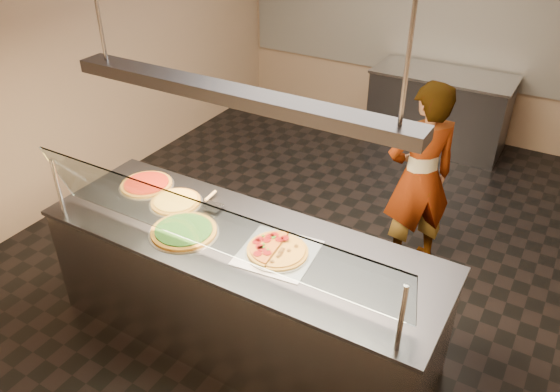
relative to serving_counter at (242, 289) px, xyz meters
The scene contains 17 objects.
ground 1.48m from the serving_counter, 96.09° to the left, with size 5.00×6.00×0.02m, color black.
wall_back 4.53m from the serving_counter, 91.94° to the left, with size 5.00×0.02×3.00m, color #9B7D64.
wall_left 3.18m from the serving_counter, 152.29° to the left, with size 0.02×6.00×3.00m, color #9B7D64.
tile_band 4.46m from the serving_counter, 91.95° to the left, with size 4.90×0.02×1.20m, color silver.
serving_counter is the anchor object (origin of this frame).
sneeze_guard 0.83m from the serving_counter, 90.00° to the right, with size 2.61×0.18×0.54m.
perforated_tray 0.56m from the serving_counter, ahead, with size 0.53×0.53×0.01m.
half_pizza_pepperoni 0.54m from the serving_counter, ahead, with size 0.24×0.41×0.05m.
half_pizza_sausage 0.63m from the serving_counter, ahead, with size 0.24×0.41×0.04m.
pizza_spinach 0.62m from the serving_counter, 157.94° to the right, with size 0.48×0.48×0.03m.
pizza_cheese 0.82m from the serving_counter, 169.54° to the left, with size 0.39×0.39×0.03m.
pizza_tomato 1.14m from the serving_counter, 168.80° to the left, with size 0.42×0.42×0.03m.
pizza_spatula 0.69m from the serving_counter, 149.36° to the left, with size 0.19×0.23×0.02m.
prep_table 3.95m from the serving_counter, 86.26° to the left, with size 1.64×0.74×0.93m.
worker 1.76m from the serving_counter, 63.85° to the left, with size 0.62×0.41×1.69m, color #363341.
heat_lamp_housing 1.48m from the serving_counter, ahead, with size 2.30×0.18×0.08m, color #424248.
lamp_rod_right 2.26m from the serving_counter, ahead, with size 0.02×0.02×1.01m, color #B7B7BC.
Camera 1 is at (1.89, -3.82, 3.12)m, focal length 35.00 mm.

